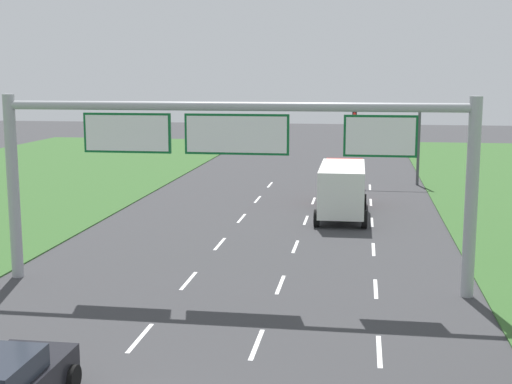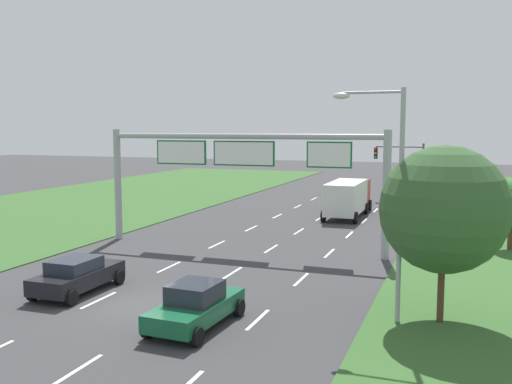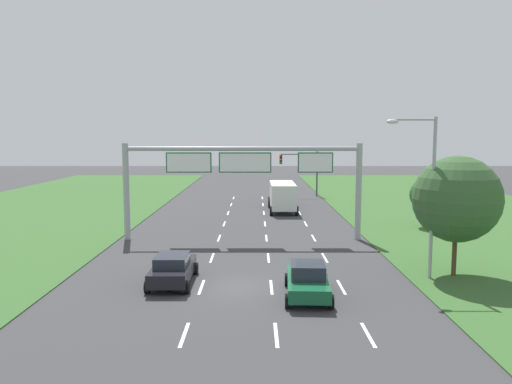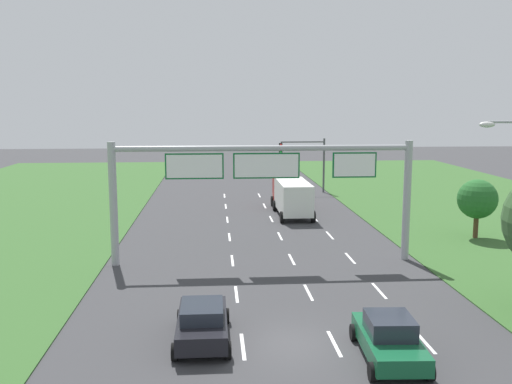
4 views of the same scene
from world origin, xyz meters
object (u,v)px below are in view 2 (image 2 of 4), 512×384
Objects in this scene: sign_gantry at (241,164)px; traffic_light_mast at (402,161)px; street_lamp at (390,184)px; roadside_tree_mid at (512,204)px; car_lead_silver at (77,275)px; roadside_tree_near at (444,209)px; box_truck at (348,196)px; car_near_red at (196,305)px.

traffic_light_mast is (6.59, 25.97, -1.10)m from sign_gantry.
street_lamp is 2.09× the size of roadside_tree_mid.
roadside_tree_near is (14.90, 1.31, 3.41)m from car_lead_silver.
roadside_tree_mid is at bearing 77.01° from roadside_tree_near.
roadside_tree_near reaches higher than car_lead_silver.
car_lead_silver is at bearing -105.50° from box_truck.
street_lamp reaches higher than car_lead_silver.
roadside_tree_near is at bearing -39.72° from sign_gantry.
box_truck is 0.50× the size of sign_gantry.
street_lamp reaches higher than traffic_light_mast.
traffic_light_mast reaches higher than box_truck.
box_truck is 12.15m from traffic_light_mast.
car_near_red is 8.20m from street_lamp.
roadside_tree_near reaches higher than roadside_tree_mid.
car_lead_silver is 1.10× the size of roadside_tree_mid.
box_truck is at bearing 76.09° from sign_gantry.
car_near_red is 1.10× the size of roadside_tree_mid.
car_near_red reaches higher than car_lead_silver.
car_lead_silver is at bearing -105.02° from traffic_light_mast.
car_near_red is 0.53× the size of street_lamp.
traffic_light_mast is 35.94m from roadside_tree_near.
traffic_light_mast reaches higher than car_lead_silver.
car_near_red is 39.23m from traffic_light_mast.
car_near_red is at bearing -94.72° from traffic_light_mast.
traffic_light_mast reaches higher than car_near_red.
box_truck is (0.21, 27.43, 0.82)m from car_near_red.
sign_gantry is at bearing 73.33° from car_lead_silver.
roadside_tree_near is (8.01, -24.04, 2.60)m from box_truck.
street_lamp is at bearing 3.70° from car_lead_silver.
street_lamp is at bearing -109.12° from roadside_tree_mid.
box_truck is (6.89, 25.36, 0.82)m from car_lead_silver.
car_near_red is 1.00× the size of car_lead_silver.
sign_gantry is (3.32, 10.93, 4.18)m from car_lead_silver.
sign_gantry reaches higher than roadside_tree_near.
traffic_light_mast is at bearing 97.99° from roadside_tree_near.
sign_gantry is 15.81m from roadside_tree_mid.
box_truck is 1.01× the size of street_lamp.
traffic_light_mast is (3.22, 38.98, 3.08)m from car_near_red.
traffic_light_mast is 36.27m from street_lamp.
street_lamp is (6.16, -24.56, 3.48)m from box_truck.
street_lamp is 15.97m from roadside_tree_mid.
car_lead_silver is 0.53× the size of street_lamp.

